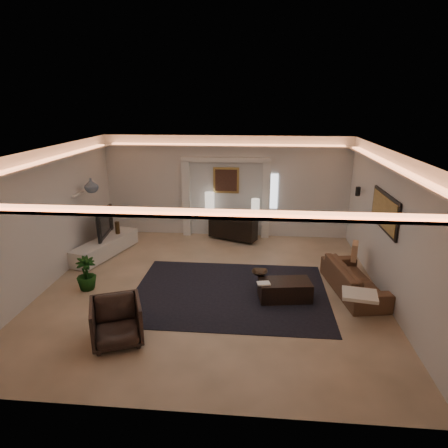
# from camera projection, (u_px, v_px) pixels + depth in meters

# --- Properties ---
(floor) EXTENTS (7.00, 7.00, 0.00)m
(floor) POSITION_uv_depth(u_px,v_px,m) (212.00, 288.00, 8.36)
(floor) COLOR tan
(floor) RESTS_ON ground
(ceiling) EXTENTS (7.00, 7.00, 0.00)m
(ceiling) POSITION_uv_depth(u_px,v_px,m) (211.00, 151.00, 7.48)
(ceiling) COLOR white
(ceiling) RESTS_ON ground
(wall_back) EXTENTS (7.00, 0.00, 7.00)m
(wall_back) POSITION_uv_depth(u_px,v_px,m) (226.00, 187.00, 11.24)
(wall_back) COLOR silver
(wall_back) RESTS_ON ground
(wall_front) EXTENTS (7.00, 0.00, 7.00)m
(wall_front) POSITION_uv_depth(u_px,v_px,m) (176.00, 312.00, 4.59)
(wall_front) COLOR silver
(wall_front) RESTS_ON ground
(wall_left) EXTENTS (0.00, 7.00, 7.00)m
(wall_left) POSITION_uv_depth(u_px,v_px,m) (46.00, 219.00, 8.22)
(wall_left) COLOR silver
(wall_left) RESTS_ON ground
(wall_right) EXTENTS (0.00, 7.00, 7.00)m
(wall_right) POSITION_uv_depth(u_px,v_px,m) (390.00, 228.00, 7.62)
(wall_right) COLOR silver
(wall_right) RESTS_ON ground
(cove_soffit) EXTENTS (7.00, 7.00, 0.04)m
(cove_soffit) POSITION_uv_depth(u_px,v_px,m) (211.00, 166.00, 7.56)
(cove_soffit) COLOR silver
(cove_soffit) RESTS_ON ceiling
(daylight_slit) EXTENTS (0.25, 0.03, 1.00)m
(daylight_slit) POSITION_uv_depth(u_px,v_px,m) (273.00, 191.00, 11.14)
(daylight_slit) COLOR white
(daylight_slit) RESTS_ON wall_back
(area_rug) EXTENTS (4.00, 3.00, 0.01)m
(area_rug) POSITION_uv_depth(u_px,v_px,m) (230.00, 293.00, 8.13)
(area_rug) COLOR black
(area_rug) RESTS_ON ground
(pilaster_left) EXTENTS (0.22, 0.20, 2.20)m
(pilaster_left) POSITION_uv_depth(u_px,v_px,m) (186.00, 199.00, 11.35)
(pilaster_left) COLOR silver
(pilaster_left) RESTS_ON ground
(pilaster_right) EXTENTS (0.22, 0.20, 2.20)m
(pilaster_right) POSITION_uv_depth(u_px,v_px,m) (266.00, 200.00, 11.15)
(pilaster_right) COLOR silver
(pilaster_right) RESTS_ON ground
(alcove_header) EXTENTS (2.52, 0.20, 0.12)m
(alcove_header) POSITION_uv_depth(u_px,v_px,m) (226.00, 160.00, 10.90)
(alcove_header) COLOR silver
(alcove_header) RESTS_ON wall_back
(painting_frame) EXTENTS (0.74, 0.04, 0.74)m
(painting_frame) POSITION_uv_depth(u_px,v_px,m) (226.00, 180.00, 11.15)
(painting_frame) COLOR tan
(painting_frame) RESTS_ON wall_back
(painting_canvas) EXTENTS (0.62, 0.02, 0.62)m
(painting_canvas) POSITION_uv_depth(u_px,v_px,m) (226.00, 180.00, 11.13)
(painting_canvas) COLOR #4C2D1E
(painting_canvas) RESTS_ON wall_back
(art_panel_frame) EXTENTS (0.04, 1.64, 0.74)m
(art_panel_frame) POSITION_uv_depth(u_px,v_px,m) (385.00, 212.00, 7.83)
(art_panel_frame) COLOR black
(art_panel_frame) RESTS_ON wall_right
(art_panel_gold) EXTENTS (0.02, 1.50, 0.62)m
(art_panel_gold) POSITION_uv_depth(u_px,v_px,m) (384.00, 212.00, 7.83)
(art_panel_gold) COLOR tan
(art_panel_gold) RESTS_ON wall_right
(wall_sconce) EXTENTS (0.12, 0.12, 0.22)m
(wall_sconce) POSITION_uv_depth(u_px,v_px,m) (358.00, 191.00, 9.65)
(wall_sconce) COLOR black
(wall_sconce) RESTS_ON wall_right
(wall_niche) EXTENTS (0.10, 0.55, 0.04)m
(wall_niche) POSITION_uv_depth(u_px,v_px,m) (78.00, 194.00, 9.48)
(wall_niche) COLOR silver
(wall_niche) RESTS_ON wall_left
(console) EXTENTS (1.43, 0.93, 0.68)m
(console) POSITION_uv_depth(u_px,v_px,m) (233.00, 227.00, 11.12)
(console) COLOR black
(console) RESTS_ON ground
(lamp_left) EXTENTS (0.33, 0.33, 0.59)m
(lamp_left) POSITION_uv_depth(u_px,v_px,m) (210.00, 201.00, 11.15)
(lamp_left) COLOR white
(lamp_left) RESTS_ON console
(lamp_right) EXTENTS (0.29, 0.29, 0.51)m
(lamp_right) POSITION_uv_depth(u_px,v_px,m) (255.00, 205.00, 10.75)
(lamp_right) COLOR white
(lamp_right) RESTS_ON console
(media_ledge) EXTENTS (1.11, 2.22, 0.40)m
(media_ledge) POSITION_uv_depth(u_px,v_px,m) (106.00, 247.00, 10.06)
(media_ledge) COLOR beige
(media_ledge) RESTS_ON ground
(tv) EXTENTS (1.24, 0.28, 0.71)m
(tv) POSITION_uv_depth(u_px,v_px,m) (100.00, 222.00, 10.16)
(tv) COLOR black
(tv) RESTS_ON media_ledge
(figurine) EXTENTS (0.13, 0.13, 0.33)m
(figurine) POSITION_uv_depth(u_px,v_px,m) (117.00, 226.00, 10.39)
(figurine) COLOR #422F17
(figurine) RESTS_ON media_ledge
(ginger_jar) EXTENTS (0.42, 0.42, 0.35)m
(ginger_jar) POSITION_uv_depth(u_px,v_px,m) (91.00, 185.00, 9.55)
(ginger_jar) COLOR #3D4F65
(ginger_jar) RESTS_ON wall_niche
(plant) EXTENTS (0.56, 0.56, 0.72)m
(plant) POSITION_uv_depth(u_px,v_px,m) (86.00, 274.00, 8.20)
(plant) COLOR black
(plant) RESTS_ON ground
(sofa) EXTENTS (2.09, 1.09, 0.58)m
(sofa) POSITION_uv_depth(u_px,v_px,m) (354.00, 279.00, 8.11)
(sofa) COLOR #312316
(sofa) RESTS_ON ground
(throw_blanket) EXTENTS (0.67, 0.58, 0.06)m
(throw_blanket) POSITION_uv_depth(u_px,v_px,m) (360.00, 295.00, 6.90)
(throw_blanket) COLOR beige
(throw_blanket) RESTS_ON sofa
(throw_pillow) EXTENTS (0.23, 0.42, 0.40)m
(throw_pillow) POSITION_uv_depth(u_px,v_px,m) (355.00, 251.00, 8.89)
(throw_pillow) COLOR tan
(throw_pillow) RESTS_ON sofa
(coffee_table) EXTENTS (1.09, 0.70, 0.38)m
(coffee_table) POSITION_uv_depth(u_px,v_px,m) (285.00, 290.00, 7.83)
(coffee_table) COLOR black
(coffee_table) RESTS_ON ground
(bowl) EXTENTS (0.35, 0.35, 0.08)m
(bowl) POSITION_uv_depth(u_px,v_px,m) (260.00, 272.00, 8.06)
(bowl) COLOR #332518
(bowl) RESTS_ON coffee_table
(magazine) EXTENTS (0.28, 0.22, 0.03)m
(magazine) POSITION_uv_depth(u_px,v_px,m) (264.00, 283.00, 7.64)
(magazine) COLOR white
(magazine) RESTS_ON coffee_table
(armchair) EXTENTS (1.04, 1.05, 0.74)m
(armchair) POSITION_uv_depth(u_px,v_px,m) (117.00, 322.00, 6.39)
(armchair) COLOR black
(armchair) RESTS_ON ground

